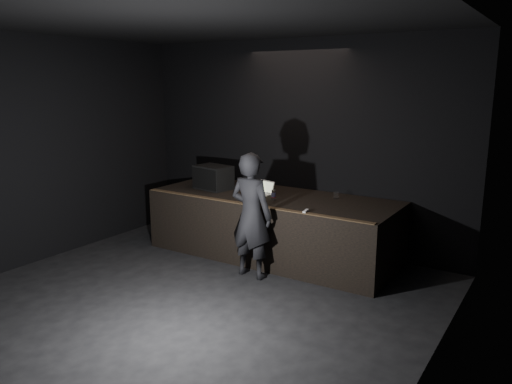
{
  "coord_description": "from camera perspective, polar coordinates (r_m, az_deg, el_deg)",
  "views": [
    {
      "loc": [
        3.99,
        -4.01,
        2.79
      ],
      "look_at": [
        -0.05,
        2.3,
        1.13
      ],
      "focal_mm": 35.0,
      "sensor_mm": 36.0,
      "label": 1
    }
  ],
  "objects": [
    {
      "name": "laptop",
      "position": [
        8.12,
        0.85,
        0.13
      ],
      "size": [
        0.37,
        0.34,
        0.22
      ],
      "rotation": [
        0.0,
        0.0,
        -0.22
      ],
      "color": "white",
      "rests_on": "stage_riser"
    },
    {
      "name": "person",
      "position": [
        7.17,
        -0.55,
        -2.7
      ],
      "size": [
        0.69,
        0.47,
        1.83
      ],
      "primitive_type": "imported",
      "rotation": [
        0.0,
        0.0,
        3.1
      ],
      "color": "black",
      "rests_on": "ground"
    },
    {
      "name": "stage_monitor",
      "position": [
        8.53,
        -4.93,
        1.68
      ],
      "size": [
        0.66,
        0.53,
        0.4
      ],
      "rotation": [
        0.0,
        0.0,
        -0.16
      ],
      "color": "black",
      "rests_on": "stage_riser"
    },
    {
      "name": "wii_remote",
      "position": [
        7.04,
        5.7,
        -2.2
      ],
      "size": [
        0.07,
        0.17,
        0.03
      ],
      "primitive_type": "cube",
      "rotation": [
        0.0,
        0.0,
        0.17
      ],
      "color": "white",
      "rests_on": "stage_riser"
    },
    {
      "name": "beer_can",
      "position": [
        7.71,
        2.02,
        -0.35
      ],
      "size": [
        0.07,
        0.07,
        0.16
      ],
      "color": "silver",
      "rests_on": "stage_riser"
    },
    {
      "name": "stage_riser",
      "position": [
        8.16,
        1.92,
        -3.85
      ],
      "size": [
        4.0,
        1.5,
        1.0
      ],
      "primitive_type": "cube",
      "color": "black",
      "rests_on": "ground"
    },
    {
      "name": "riser_lip",
      "position": [
        7.44,
        -0.85,
        -1.4
      ],
      "size": [
        3.92,
        0.1,
        0.01
      ],
      "primitive_type": "cube",
      "color": "brown",
      "rests_on": "stage_riser"
    },
    {
      "name": "plastic_cup",
      "position": [
        7.92,
        9.14,
        -0.36
      ],
      "size": [
        0.09,
        0.09,
        0.11
      ],
      "primitive_type": "cylinder",
      "color": "white",
      "rests_on": "stage_riser"
    },
    {
      "name": "cable",
      "position": [
        8.94,
        -1.08,
        0.97
      ],
      "size": [
        0.81,
        0.28,
        0.02
      ],
      "primitive_type": "cylinder",
      "rotation": [
        0.0,
        1.57,
        0.31
      ],
      "color": "black",
      "rests_on": "stage_riser"
    },
    {
      "name": "ground",
      "position": [
        6.31,
        -11.3,
        -14.07
      ],
      "size": [
        7.0,
        7.0,
        0.0
      ],
      "primitive_type": "plane",
      "color": "black",
      "rests_on": "ground"
    },
    {
      "name": "room_walls",
      "position": [
        5.7,
        -12.16,
        4.45
      ],
      "size": [
        6.1,
        7.1,
        3.52
      ],
      "color": "black",
      "rests_on": "ground"
    }
  ]
}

